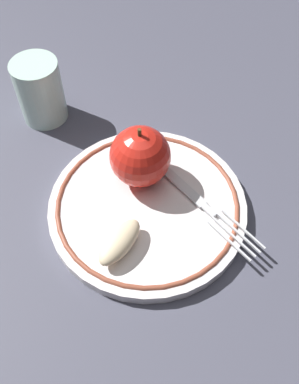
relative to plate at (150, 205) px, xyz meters
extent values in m
plane|color=#494A59|center=(-0.01, 0.00, -0.01)|extent=(2.00, 2.00, 0.00)
cylinder|color=white|center=(0.00, 0.00, 0.00)|extent=(0.25, 0.25, 0.02)
torus|color=brown|center=(0.00, 0.00, 0.01)|extent=(0.23, 0.23, 0.01)
sphere|color=red|center=(0.04, -0.01, 0.05)|extent=(0.08, 0.08, 0.08)
cylinder|color=brown|center=(0.04, -0.01, 0.09)|extent=(0.00, 0.00, 0.01)
ellipsoid|color=beige|center=(-0.04, 0.06, 0.02)|extent=(0.06, 0.07, 0.02)
cube|color=silver|center=(0.01, -0.04, 0.01)|extent=(0.11, 0.03, 0.00)
cube|color=silver|center=(-0.05, -0.05, 0.01)|extent=(0.02, 0.01, 0.00)
cube|color=silver|center=(-0.10, -0.05, 0.01)|extent=(0.07, 0.01, 0.00)
cube|color=silver|center=(-0.09, -0.06, 0.01)|extent=(0.07, 0.01, 0.00)
cube|color=silver|center=(-0.09, -0.06, 0.01)|extent=(0.07, 0.01, 0.00)
cube|color=silver|center=(-0.09, -0.07, 0.01)|extent=(0.07, 0.01, 0.00)
cylinder|color=silver|center=(0.22, 0.04, 0.04)|extent=(0.07, 0.07, 0.09)
camera|label=1|loc=(-0.25, 0.15, 0.44)|focal=40.00mm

